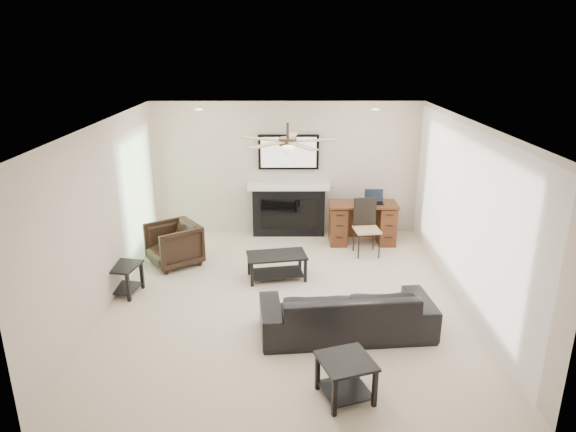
# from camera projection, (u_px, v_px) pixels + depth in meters

# --- Properties ---
(room_shell) EXTENTS (5.50, 5.54, 2.52)m
(room_shell) POSITION_uv_depth(u_px,v_px,m) (301.00, 183.00, 6.95)
(room_shell) COLOR beige
(room_shell) RESTS_ON ground
(sofa) EXTENTS (2.22, 1.03, 0.63)m
(sofa) POSITION_uv_depth(u_px,v_px,m) (347.00, 311.00, 6.41)
(sofa) COLOR black
(sofa) RESTS_ON ground
(armchair) EXTENTS (1.06, 1.06, 0.70)m
(armchair) POSITION_uv_depth(u_px,v_px,m) (174.00, 244.00, 8.42)
(armchair) COLOR black
(armchair) RESTS_ON ground
(coffee_table) EXTENTS (0.97, 0.65, 0.40)m
(coffee_table) POSITION_uv_depth(u_px,v_px,m) (277.00, 266.00, 7.96)
(coffee_table) COLOR black
(coffee_table) RESTS_ON ground
(end_table_near) EXTENTS (0.66, 0.66, 0.45)m
(end_table_near) POSITION_uv_depth(u_px,v_px,m) (346.00, 379.00, 5.25)
(end_table_near) COLOR black
(end_table_near) RESTS_ON ground
(end_table_left) EXTENTS (0.59, 0.59, 0.45)m
(end_table_left) POSITION_uv_depth(u_px,v_px,m) (122.00, 279.00, 7.46)
(end_table_left) COLOR black
(end_table_left) RESTS_ON ground
(fireplace_unit) EXTENTS (1.52, 0.34, 1.91)m
(fireplace_unit) POSITION_uv_depth(u_px,v_px,m) (289.00, 186.00, 9.55)
(fireplace_unit) COLOR black
(fireplace_unit) RESTS_ON ground
(desk) EXTENTS (1.22, 0.56, 0.76)m
(desk) POSITION_uv_depth(u_px,v_px,m) (362.00, 223.00, 9.33)
(desk) COLOR #3A170E
(desk) RESTS_ON ground
(desk_chair) EXTENTS (0.47, 0.49, 0.97)m
(desk_chair) POSITION_uv_depth(u_px,v_px,m) (367.00, 228.00, 8.78)
(desk_chair) COLOR black
(desk_chair) RESTS_ON ground
(laptop) EXTENTS (0.33, 0.24, 0.23)m
(laptop) POSITION_uv_depth(u_px,v_px,m) (375.00, 197.00, 9.15)
(laptop) COLOR black
(laptop) RESTS_ON desk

